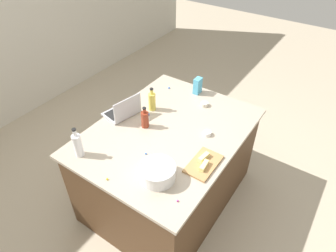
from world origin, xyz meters
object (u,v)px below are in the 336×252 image
at_px(laptop, 123,111).
at_px(butter_stick_left, 204,165).
at_px(ramekin_small, 207,133).
at_px(candy_bag, 198,86).
at_px(mixing_bowl_large, 158,172).
at_px(bottle_soy, 145,119).
at_px(cutting_board, 204,164).
at_px(butter_stick_right, 204,157).
at_px(ramekin_medium, 204,104).
at_px(bottle_vinegar, 78,145).
at_px(bottle_oil, 152,101).

distance_m(laptop, butter_stick_left, 0.97).
bearing_deg(ramekin_small, candy_bag, 37.37).
distance_m(mixing_bowl_large, bottle_soy, 0.62).
distance_m(cutting_board, butter_stick_right, 0.05).
bearing_deg(cutting_board, mixing_bowl_large, 145.24).
relative_size(mixing_bowl_large, candy_bag, 1.61).
relative_size(butter_stick_right, candy_bag, 0.65).
relative_size(butter_stick_left, candy_bag, 0.65).
relative_size(laptop, cutting_board, 1.08).
bearing_deg(butter_stick_left, laptop, 79.67).
relative_size(bottle_soy, butter_stick_right, 1.86).
bearing_deg(ramekin_medium, laptop, 135.37).
height_order(laptop, ramekin_small, laptop).
bearing_deg(ramekin_small, laptop, 103.62).
relative_size(laptop, candy_bag, 2.04).
xyz_separation_m(cutting_board, candy_bag, (0.86, 0.55, 0.08)).
bearing_deg(butter_stick_right, cutting_board, -150.32).
relative_size(cutting_board, candy_bag, 1.89).
bearing_deg(bottle_soy, candy_bag, -8.12).
xyz_separation_m(laptop, mixing_bowl_large, (-0.44, -0.72, 0.02)).
height_order(bottle_vinegar, ramekin_medium, bottle_vinegar).
height_order(bottle_vinegar, cutting_board, bottle_vinegar).
relative_size(butter_stick_left, ramekin_small, 1.56).
height_order(laptop, bottle_oil, bottle_oil).
distance_m(bottle_vinegar, cutting_board, 0.99).
distance_m(bottle_vinegar, ramekin_small, 1.07).
height_order(bottle_soy, cutting_board, bottle_soy).
bearing_deg(ramekin_small, bottle_oil, 86.66).
relative_size(laptop, bottle_vinegar, 1.30).
bearing_deg(bottle_oil, mixing_bowl_large, -140.58).
bearing_deg(bottle_vinegar, bottle_oil, -7.32).
height_order(butter_stick_right, ramekin_medium, butter_stick_right).
xyz_separation_m(mixing_bowl_large, candy_bag, (1.17, 0.34, 0.02)).
bearing_deg(bottle_vinegar, candy_bag, -13.44).
distance_m(mixing_bowl_large, butter_stick_right, 0.40).
xyz_separation_m(bottle_vinegar, bottle_oil, (0.83, -0.11, -0.01)).
bearing_deg(ramekin_medium, butter_stick_left, -151.30).
height_order(bottle_vinegar, butter_stick_left, bottle_vinegar).
bearing_deg(ramekin_small, bottle_vinegar, 137.51).
xyz_separation_m(laptop, ramekin_small, (0.19, -0.78, -0.03)).
relative_size(laptop, mixing_bowl_large, 1.27).
xyz_separation_m(bottle_vinegar, cutting_board, (0.46, -0.87, -0.10)).
relative_size(bottle_soy, ramekin_medium, 2.79).
bearing_deg(laptop, bottle_vinegar, -174.13).
distance_m(laptop, bottle_soy, 0.27).
distance_m(bottle_soy, ramekin_medium, 0.65).
height_order(laptop, mixing_bowl_large, laptop).
height_order(bottle_soy, butter_stick_left, bottle_soy).
height_order(laptop, bottle_soy, laptop).
height_order(butter_stick_right, candy_bag, candy_bag).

